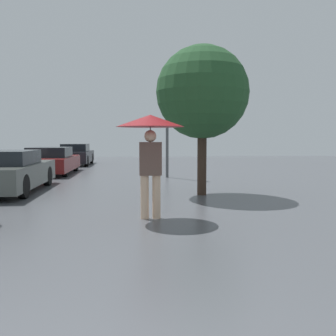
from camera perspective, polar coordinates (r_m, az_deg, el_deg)
name	(u,v)px	position (r m, az deg, el deg)	size (l,w,h in m)	color
pedestrian	(150,133)	(7.02, -2.71, 5.42)	(1.28, 1.28, 1.96)	beige
parked_car_second	(10,172)	(11.58, -22.97, -0.56)	(1.65, 4.31, 1.18)	#4C514C
parked_car_third	(51,161)	(16.81, -17.40, 1.00)	(1.85, 4.24, 1.15)	maroon
parked_car_farthest	(76,155)	(22.19, -13.85, 1.95)	(1.65, 3.93, 1.21)	black
tree	(202,93)	(10.12, 5.26, 11.35)	(2.46, 2.46, 3.97)	#38281E
street_lamp	(167,102)	(14.61, -0.13, 10.08)	(0.34, 0.34, 4.26)	#515456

